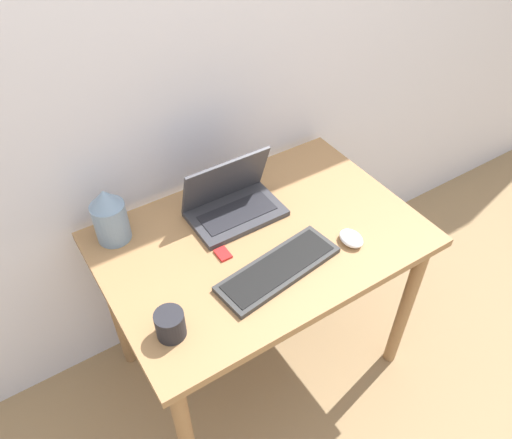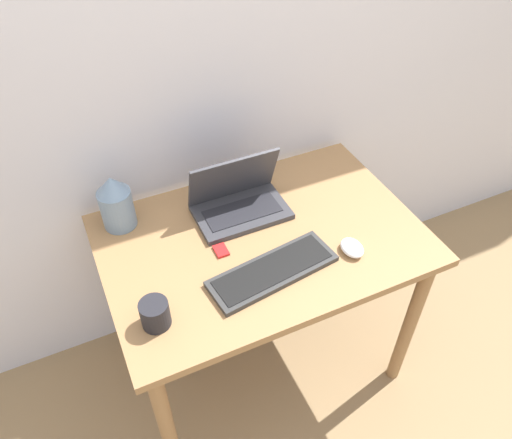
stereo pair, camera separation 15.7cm
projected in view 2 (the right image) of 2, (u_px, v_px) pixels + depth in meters
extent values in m
plane|color=#8C704C|center=(300.00, 432.00, 1.93)|extent=(12.00, 12.00, 0.00)
cube|color=silver|center=(207.00, 41.00, 1.59)|extent=(6.00, 0.05, 2.50)
cube|color=olive|center=(262.00, 240.00, 1.67)|extent=(1.06, 0.71, 0.03)
cylinder|color=olive|center=(167.00, 429.00, 1.58)|extent=(0.05, 0.05, 0.72)
cylinder|color=olive|center=(410.00, 324.00, 1.87)|extent=(0.05, 0.05, 0.72)
cylinder|color=olive|center=(121.00, 292.00, 1.98)|extent=(0.05, 0.05, 0.72)
cylinder|color=olive|center=(327.00, 223.00, 2.27)|extent=(0.05, 0.05, 0.72)
cube|color=#333338|center=(241.00, 212.00, 1.73)|extent=(0.32, 0.20, 0.02)
cube|color=black|center=(242.00, 211.00, 1.72)|extent=(0.26, 0.11, 0.00)
cube|color=#333338|center=(233.00, 178.00, 1.70)|extent=(0.32, 0.07, 0.20)
cube|color=#0F1938|center=(232.00, 175.00, 1.71)|extent=(0.28, 0.06, 0.16)
cube|color=#2D2D2D|center=(273.00, 271.00, 1.54)|extent=(0.43, 0.19, 0.02)
cube|color=black|center=(273.00, 269.00, 1.53)|extent=(0.39, 0.16, 0.00)
ellipsoid|color=white|center=(352.00, 248.00, 1.60)|extent=(0.07, 0.09, 0.03)
cylinder|color=slate|center=(117.00, 209.00, 1.66)|extent=(0.11, 0.11, 0.14)
cone|color=slate|center=(111.00, 185.00, 1.59)|extent=(0.11, 0.11, 0.06)
cube|color=red|center=(221.00, 250.00, 1.61)|extent=(0.04, 0.06, 0.01)
cylinder|color=black|center=(155.00, 314.00, 1.38)|extent=(0.08, 0.08, 0.09)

